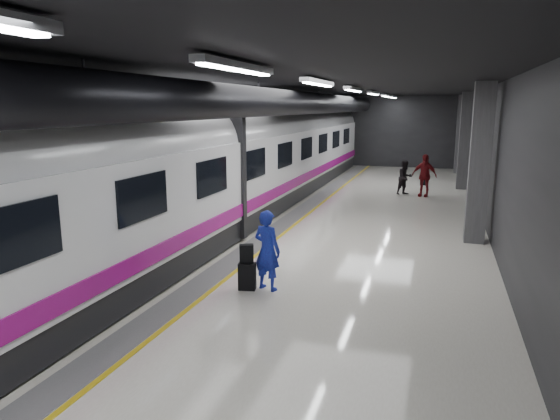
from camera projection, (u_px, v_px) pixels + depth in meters
The scene contains 9 objects.
ground at pixel (303, 246), 13.93m from camera, with size 40.00×40.00×0.00m, color silver.
platform_hall at pixel (304, 117), 14.18m from camera, with size 10.02×40.02×4.51m.
train at pixel (196, 168), 14.48m from camera, with size 3.05×38.00×4.05m.
traveler_main at pixel (267, 250), 10.48m from camera, with size 0.63×0.41×1.72m, color #193CC1.
suitcase_main at pixel (247, 276), 10.58m from camera, with size 0.36×0.23×0.59m, color black.
shoulder_bag at pixel (247, 254), 10.52m from camera, with size 0.30×0.16×0.40m, color black.
traveler_far_a at pixel (405, 178), 21.99m from camera, with size 0.74×0.57×1.52m, color black.
traveler_far_b at pixel (424, 175), 21.51m from camera, with size 1.07×0.45×1.83m, color maroon.
suitcase_far at pixel (424, 180), 24.74m from camera, with size 0.32×0.21×0.47m, color black.
Camera 1 is at (3.49, -12.98, 3.82)m, focal length 32.00 mm.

